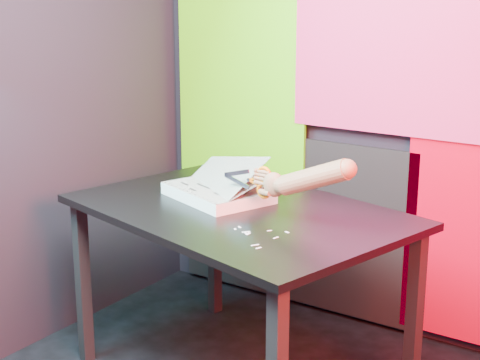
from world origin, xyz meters
The scene contains 7 objects.
room centered at (0.00, 0.00, 1.35)m, with size 3.01×3.01×2.71m.
backdrop centered at (0.06, 1.46, 0.96)m, with size 2.88×0.05×2.08m.
work_table centered at (-0.54, 0.69, 0.67)m, with size 1.45×1.13×0.75m.
printout_stack centered at (-0.68, 0.75, 0.78)m, with size 0.48×0.42×0.21m.
scissors centered at (-0.42, 0.66, 0.88)m, with size 0.22×0.03×0.13m.
hand_forearm centered at (-0.21, 0.64, 0.93)m, with size 0.42×0.10×0.19m.
paper_clippings centered at (-0.31, 0.46, 0.75)m, with size 0.19×0.21×0.00m.
Camera 1 is at (1.00, -1.57, 1.59)m, focal length 55.00 mm.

